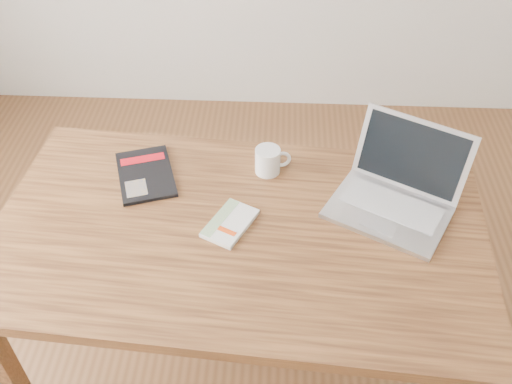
{
  "coord_description": "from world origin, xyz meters",
  "views": [
    {
      "loc": [
        -0.03,
        -1.03,
        2.03
      ],
      "look_at": [
        -0.09,
        0.24,
        0.85
      ],
      "focal_mm": 40.0,
      "sensor_mm": 36.0,
      "label": 1
    }
  ],
  "objects_px": {
    "white_guidebook": "(230,223)",
    "black_guidebook": "(146,174)",
    "desk": "(240,248)",
    "coffee_mug": "(269,160)",
    "laptop": "(396,191)"
  },
  "relations": [
    {
      "from": "white_guidebook",
      "to": "black_guidebook",
      "type": "height_order",
      "value": "white_guidebook"
    },
    {
      "from": "desk",
      "to": "coffee_mug",
      "type": "xyz_separation_m",
      "value": [
        0.08,
        0.28,
        0.14
      ]
    },
    {
      "from": "coffee_mug",
      "to": "desk",
      "type": "bearing_deg",
      "value": -117.43
    },
    {
      "from": "laptop",
      "to": "desk",
      "type": "bearing_deg",
      "value": -136.09
    },
    {
      "from": "desk",
      "to": "black_guidebook",
      "type": "xyz_separation_m",
      "value": [
        -0.34,
        0.23,
        0.1
      ]
    },
    {
      "from": "desk",
      "to": "black_guidebook",
      "type": "height_order",
      "value": "black_guidebook"
    },
    {
      "from": "black_guidebook",
      "to": "coffee_mug",
      "type": "height_order",
      "value": "coffee_mug"
    },
    {
      "from": "desk",
      "to": "white_guidebook",
      "type": "bearing_deg",
      "value": 159.15
    },
    {
      "from": "desk",
      "to": "white_guidebook",
      "type": "height_order",
      "value": "white_guidebook"
    },
    {
      "from": "white_guidebook",
      "to": "black_guidebook",
      "type": "relative_size",
      "value": 0.69
    },
    {
      "from": "desk",
      "to": "white_guidebook",
      "type": "distance_m",
      "value": 0.1
    },
    {
      "from": "white_guidebook",
      "to": "laptop",
      "type": "relative_size",
      "value": 0.45
    },
    {
      "from": "laptop",
      "to": "coffee_mug",
      "type": "bearing_deg",
      "value": -170.42
    },
    {
      "from": "laptop",
      "to": "coffee_mug",
      "type": "height_order",
      "value": "laptop"
    },
    {
      "from": "black_guidebook",
      "to": "coffee_mug",
      "type": "xyz_separation_m",
      "value": [
        0.42,
        0.05,
        0.04
      ]
    }
  ]
}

